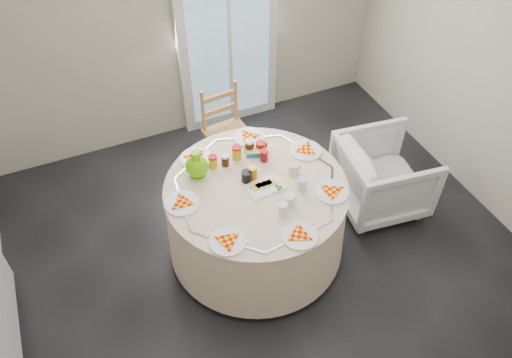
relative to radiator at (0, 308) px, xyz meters
name	(u,v)px	position (x,y,z in m)	size (l,w,h in m)	color
floor	(275,267)	(1.94, -0.20, -0.38)	(4.00, 4.00, 0.00)	black
wall_back	(182,8)	(1.94, 1.80, 0.92)	(4.00, 0.02, 2.60)	#BCB5A3
glass_door	(227,28)	(2.34, 1.75, 0.67)	(1.00, 0.08, 2.10)	silver
radiator	(0,308)	(0.00, 0.00, 0.00)	(0.07, 1.00, 0.55)	silver
table	(256,218)	(1.88, 0.04, -0.01)	(1.39, 1.39, 0.70)	beige
wooden_chair	(228,130)	(2.04, 1.02, 0.09)	(0.38, 0.36, 0.86)	#A47940
armchair	(384,171)	(3.08, 0.07, 0.01)	(0.71, 0.66, 0.73)	silver
place_settings	(256,182)	(1.88, 0.04, 0.39)	(1.34, 1.34, 0.02)	white
jar_cluster	(237,155)	(1.85, 0.31, 0.44)	(0.44, 0.22, 0.13)	brown
butter_tub	(254,149)	(2.00, 0.36, 0.41)	(0.12, 0.09, 0.05)	#0F7390
green_pitcher	(196,161)	(1.53, 0.32, 0.49)	(0.17, 0.17, 0.22)	#69C604
cheese_platter	(265,183)	(1.93, 0.00, 0.39)	(0.27, 0.17, 0.03)	white
mugs_glasses	(276,176)	(2.02, 0.00, 0.43)	(0.58, 0.58, 0.11)	#A9A9A9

